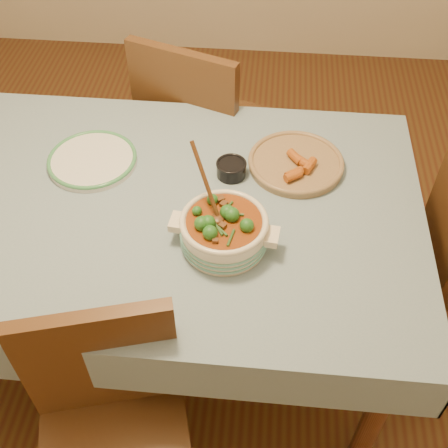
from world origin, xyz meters
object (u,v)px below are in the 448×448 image
at_px(dining_table, 158,223).
at_px(chair_far, 199,126).
at_px(chair_near, 112,426).
at_px(condiment_bowl, 231,168).
at_px(fried_plate, 296,162).
at_px(white_plate, 92,160).
at_px(stew_casserole, 224,229).

distance_m(dining_table, chair_far, 0.69).
bearing_deg(chair_far, chair_near, 106.29).
relative_size(dining_table, chair_far, 1.75).
relative_size(condiment_bowl, chair_far, 0.13).
xyz_separation_m(condiment_bowl, fried_plate, (0.21, 0.06, -0.01)).
height_order(fried_plate, chair_far, chair_far).
distance_m(chair_far, chair_near, 1.29).
distance_m(condiment_bowl, fried_plate, 0.22).
bearing_deg(dining_table, chair_near, -93.30).
xyz_separation_m(condiment_bowl, chair_near, (-0.26, -0.77, -0.28)).
height_order(condiment_bowl, fried_plate, same).
bearing_deg(condiment_bowl, fried_plate, 16.31).
bearing_deg(chair_near, white_plate, 89.34).
xyz_separation_m(condiment_bowl, chair_far, (-0.18, 0.52, -0.24)).
distance_m(stew_casserole, chair_far, 0.89).
distance_m(dining_table, fried_plate, 0.50).
bearing_deg(condiment_bowl, stew_casserole, -89.22).
height_order(fried_plate, chair_near, chair_near).
bearing_deg(chair_far, condiment_bowl, 128.92).
bearing_deg(chair_near, stew_casserole, 44.90).
height_order(stew_casserole, white_plate, stew_casserole).
bearing_deg(dining_table, condiment_bowl, 34.59).
height_order(condiment_bowl, chair_far, chair_far).
distance_m(white_plate, chair_far, 0.63).
relative_size(condiment_bowl, chair_near, 0.14).
height_order(condiment_bowl, chair_near, chair_near).
xyz_separation_m(stew_casserole, chair_far, (-0.18, 0.82, -0.28)).
height_order(dining_table, chair_near, chair_near).
height_order(dining_table, stew_casserole, stew_casserole).
bearing_deg(chair_far, dining_table, 106.04).
xyz_separation_m(white_plate, condiment_bowl, (0.47, -0.02, 0.02)).
distance_m(dining_table, stew_casserole, 0.31).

